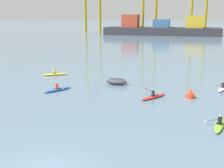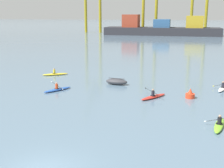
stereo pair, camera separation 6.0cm
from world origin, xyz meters
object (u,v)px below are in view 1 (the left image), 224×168
Objects in this scene: capsized_dinghy at (117,82)px; kayak_yellow at (55,74)px; kayak_lime at (219,124)px; container_barge at (161,29)px; kayak_white at (223,88)px; kayak_red at (153,96)px; channel_buoy at (190,94)px; kayak_blue at (57,89)px.

kayak_yellow is at bearing 160.20° from capsized_dinghy.
kayak_lime reaches higher than kayak_yellow.
kayak_white is (12.51, -83.66, -2.36)m from container_barge.
kayak_red is 0.90× the size of kayak_lime.
kayak_white is at bearing -81.49° from container_barge.
container_barge is 14.26× the size of kayak_red.
channel_buoy reaches higher than capsized_dinghy.
kayak_red is at bearing -2.54° from kayak_blue.
kayak_lime reaches higher than capsized_dinghy.
kayak_lime reaches higher than channel_buoy.
kayak_lime is at bearing -49.77° from kayak_red.
kayak_yellow is 24.20m from kayak_lime.
channel_buoy is at bearing 13.77° from kayak_red.
container_barge is 88.96m from kayak_red.
channel_buoy reaches higher than kayak_blue.
container_barge reaches higher than kayak_white.
kayak_lime and kayak_white have the same top height.
kayak_yellow is 0.95× the size of kayak_white.
kayak_red is at bearing -166.23° from channel_buoy.
channel_buoy is 0.31× the size of kayak_yellow.
channel_buoy is 13.87m from kayak_blue.
kayak_red is at bearing -44.60° from capsized_dinghy.
channel_buoy is 18.93m from kayak_yellow.
capsized_dinghy is at bearing -89.54° from container_barge.
kayak_red is (4.75, -4.68, -0.18)m from capsized_dinghy.
kayak_white is at bearing -7.86° from kayak_yellow.
kayak_blue is (-4.92, -88.30, -2.36)m from container_barge.
channel_buoy reaches higher than kayak_red.
kayak_red is at bearing -86.50° from container_barge.
kayak_white reaches higher than kayak_blue.
container_barge is at bearing 93.50° from kayak_red.
container_barge reaches higher than channel_buoy.
kayak_blue is at bearing 156.46° from kayak_lime.
channel_buoy is at bearing -84.19° from container_barge.
kayak_red is (-3.51, -0.86, -0.19)m from channel_buoy.
kayak_white reaches higher than channel_buoy.
kayak_yellow is at bearing 115.84° from kayak_blue.
container_barge is at bearing 95.81° from channel_buoy.
kayak_white is at bearing 81.80° from kayak_lime.
kayak_yellow is (-3.66, 7.56, 0.00)m from kayak_blue.
kayak_blue is at bearing -178.34° from channel_buoy.
kayak_lime is at bearing -47.48° from capsized_dinghy.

